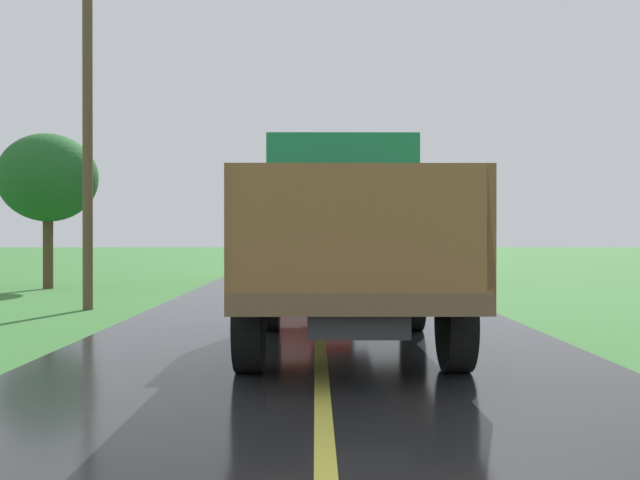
% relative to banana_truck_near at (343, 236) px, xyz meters
% --- Properties ---
extents(banana_truck_near, '(2.38, 5.82, 2.80)m').
position_rel_banana_truck_near_xyz_m(banana_truck_near, '(0.00, 0.00, 0.00)').
color(banana_truck_near, '#2D2D30').
rests_on(banana_truck_near, road_surface).
extents(banana_truck_far, '(2.38, 5.81, 2.80)m').
position_rel_banana_truck_near_xyz_m(banana_truck_far, '(-0.43, 14.54, 0.00)').
color(banana_truck_far, '#2D2D30').
rests_on(banana_truck_far, road_surface).
extents(utility_pole_roadside, '(2.16, 0.20, 7.96)m').
position_rel_banana_truck_near_xyz_m(utility_pole_roadside, '(-4.90, 4.84, 2.84)').
color(utility_pole_roadside, brown).
rests_on(utility_pole_roadside, ground).
extents(roadside_tree_near_left, '(2.73, 2.73, 4.33)m').
position_rel_banana_truck_near_xyz_m(roadside_tree_near_left, '(-7.84, 10.88, 1.62)').
color(roadside_tree_near_left, '#4C3823').
rests_on(roadside_tree_near_left, ground).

